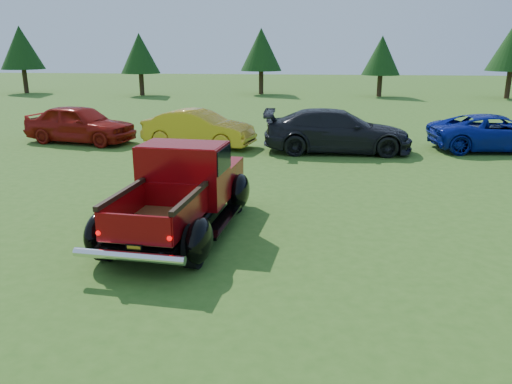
# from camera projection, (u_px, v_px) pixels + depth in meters

# --- Properties ---
(ground) EXTENTS (120.00, 120.00, 0.00)m
(ground) POSITION_uv_depth(u_px,v_px,m) (257.00, 245.00, 9.48)
(ground) COLOR #35601B
(ground) RESTS_ON ground
(tree_far_west) EXTENTS (3.33, 3.33, 5.20)m
(tree_far_west) POSITION_uv_depth(u_px,v_px,m) (21.00, 48.00, 39.40)
(tree_far_west) COLOR #332114
(tree_far_west) RESTS_ON ground
(tree_west) EXTENTS (2.94, 2.94, 4.60)m
(tree_west) POSITION_uv_depth(u_px,v_px,m) (140.00, 53.00, 37.52)
(tree_west) COLOR #332114
(tree_west) RESTS_ON ground
(tree_mid_left) EXTENTS (3.20, 3.20, 5.00)m
(tree_mid_left) POSITION_uv_depth(u_px,v_px,m) (261.00, 50.00, 38.41)
(tree_mid_left) COLOR #332114
(tree_mid_left) RESTS_ON ground
(tree_mid_right) EXTENTS (2.82, 2.82, 4.40)m
(tree_mid_right) POSITION_uv_depth(u_px,v_px,m) (382.00, 56.00, 36.63)
(tree_mid_right) COLOR #332114
(tree_mid_right) RESTS_ON ground
(pickup_truck) EXTENTS (2.58, 4.89, 1.76)m
(pickup_truck) POSITION_uv_depth(u_px,v_px,m) (185.00, 188.00, 10.24)
(pickup_truck) COLOR black
(pickup_truck) RESTS_ON ground
(show_car_red) EXTENTS (4.58, 2.57, 1.47)m
(show_car_red) POSITION_uv_depth(u_px,v_px,m) (80.00, 124.00, 19.38)
(show_car_red) COLOR maroon
(show_car_red) RESTS_ON ground
(show_car_yellow) EXTENTS (4.35, 2.26, 1.36)m
(show_car_yellow) POSITION_uv_depth(u_px,v_px,m) (199.00, 128.00, 18.60)
(show_car_yellow) COLOR gold
(show_car_yellow) RESTS_ON ground
(show_car_grey) EXTENTS (5.25, 2.26, 1.50)m
(show_car_grey) POSITION_uv_depth(u_px,v_px,m) (337.00, 131.00, 17.64)
(show_car_grey) COLOR black
(show_car_grey) RESTS_ON ground
(show_car_blue) EXTENTS (4.81, 2.54, 1.29)m
(show_car_blue) POSITION_uv_depth(u_px,v_px,m) (496.00, 133.00, 17.92)
(show_car_blue) COLOR navy
(show_car_blue) RESTS_ON ground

